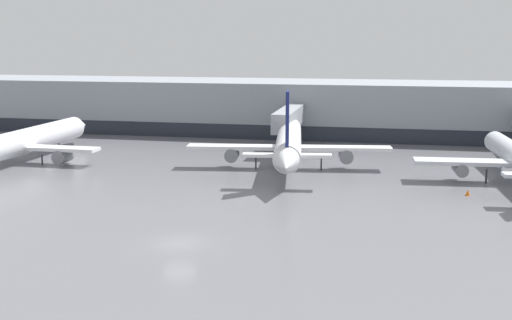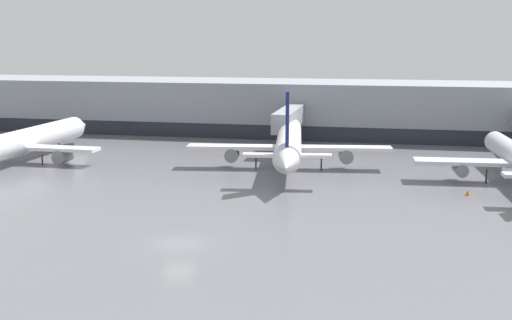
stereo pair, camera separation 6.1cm
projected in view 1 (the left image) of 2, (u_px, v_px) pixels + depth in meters
The scene contains 5 objects.
ground_plane at pixel (179, 243), 51.38m from camera, with size 320.00×320.00×0.00m, color slate.
terminal_building at pixel (294, 108), 110.02m from camera, with size 160.00×31.77×9.00m.
parked_jet_1 at pixel (289, 143), 80.40m from camera, with size 25.71×32.68×10.61m.
parked_jet_3 at pixel (20, 143), 84.30m from camera, with size 21.79×36.34×9.59m.
traffic_cone_2 at pixel (468, 192), 67.05m from camera, with size 0.47×0.47×0.64m.
Camera 1 is at (15.98, -46.97, 16.17)m, focal length 45.00 mm.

